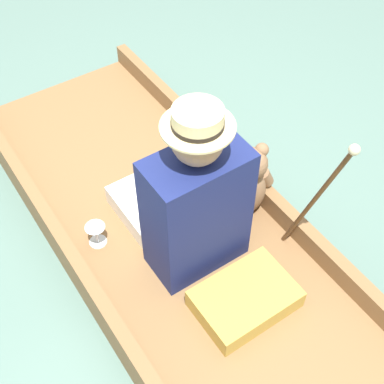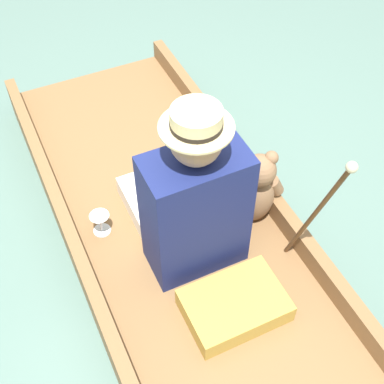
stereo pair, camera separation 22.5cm
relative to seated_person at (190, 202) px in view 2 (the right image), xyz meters
name	(u,v)px [view 2 (the right image)]	position (x,y,z in m)	size (l,w,h in m)	color
ground_plane	(173,238)	(-0.02, 0.18, -0.49)	(16.00, 16.00, 0.00)	slate
punt_boat	(172,228)	(-0.02, 0.18, -0.40)	(1.04, 2.68, 0.27)	brown
seat_cushion	(234,305)	(0.03, -0.40, -0.28)	(0.43, 0.30, 0.10)	#B7933D
seated_person	(190,202)	(0.00, 0.00, 0.00)	(0.44, 0.68, 0.90)	white
teddy_bear	(257,189)	(0.37, 0.04, -0.13)	(0.30, 0.18, 0.43)	#846042
wine_glass	(100,220)	(-0.35, 0.27, -0.25)	(0.10, 0.10, 0.12)	silver
walking_cane	(320,207)	(0.41, -0.36, 0.14)	(0.04, 0.26, 0.82)	brown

